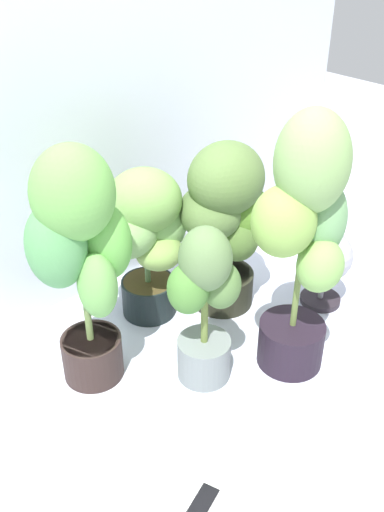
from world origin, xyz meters
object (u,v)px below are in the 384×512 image
object	(u,v)px
potted_plant_back_right	(226,213)
potted_plant_front_right	(304,233)
potted_plant_center	(204,301)
potted_plant_back_center	(144,232)
floor_fan	(326,259)
cell_phone	(203,502)
potted_plant_back_left	(80,249)

from	to	relation	value
potted_plant_back_right	potted_plant_front_right	distance (m)	0.48
potted_plant_center	potted_plant_back_center	size ratio (longest dim) A/B	0.95
floor_fan	potted_plant_center	bearing A→B (deg)	-142.48
potted_plant_front_right	potted_plant_back_center	distance (m)	0.68
potted_plant_back_right	potted_plant_center	distance (m)	0.49
potted_plant_center	potted_plant_back_center	distance (m)	0.46
potted_plant_back_right	cell_phone	xyz separation A→B (m)	(-0.75, -0.69, -0.45)
potted_plant_back_right	potted_plant_back_center	distance (m)	0.35
potted_plant_back_left	potted_plant_center	xyz separation A→B (m)	(0.31, -0.28, -0.21)
potted_plant_back_right	potted_plant_back_center	xyz separation A→B (m)	(-0.30, 0.16, -0.05)
potted_plant_back_center	cell_phone	xyz separation A→B (m)	(-0.45, -0.85, -0.40)
potted_plant_front_right	floor_fan	size ratio (longest dim) A/B	2.83
potted_plant_center	potted_plant_back_right	bearing A→B (deg)	36.93
potted_plant_center	cell_phone	xyz separation A→B (m)	(-0.37, -0.41, -0.35)
potted_plant_back_left	potted_plant_back_center	distance (m)	0.45
potted_plant_back_left	potted_plant_front_right	world-z (taller)	potted_plant_front_right
floor_fan	potted_plant_back_center	bearing A→B (deg)	-177.69
potted_plant_back_right	potted_plant_front_right	world-z (taller)	potted_plant_front_right
potted_plant_back_right	floor_fan	distance (m)	0.49
potted_plant_back_center	potted_plant_back_left	bearing A→B (deg)	-156.39
potted_plant_front_right	cell_phone	xyz separation A→B (m)	(-0.67, -0.24, -0.58)
floor_fan	cell_phone	bearing A→B (deg)	-121.70
potted_plant_back_right	cell_phone	distance (m)	1.12
potted_plant_back_left	potted_plant_center	size ratio (longest dim) A/B	1.45
potted_plant_back_left	potted_plant_front_right	distance (m)	0.76
potted_plant_back_right	cell_phone	world-z (taller)	potted_plant_back_right
potted_plant_back_center	potted_plant_back_right	bearing A→B (deg)	-28.01
potted_plant_back_right	potted_plant_center	size ratio (longest dim) A/B	1.17
potted_plant_front_right	potted_plant_back_left	bearing A→B (deg)	143.76
potted_plant_back_right	potted_plant_center	world-z (taller)	potted_plant_back_right
potted_plant_back_left	potted_plant_center	bearing A→B (deg)	-41.63
potted_plant_back_left	potted_plant_back_right	world-z (taller)	potted_plant_back_left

